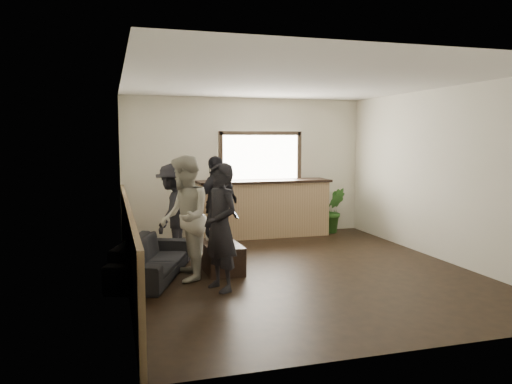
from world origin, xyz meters
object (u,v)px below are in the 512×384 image
object	(u,v)px
cup_b	(230,242)
person_b	(185,218)
potted_plant	(333,210)
sofa	(151,258)
bar_counter	(264,205)
coffee_table	(221,257)
person_d	(217,203)
person_a	(221,227)
cup_a	(210,238)
person_c	(173,211)

from	to	relation	value
cup_b	person_b	world-z (taller)	person_b
potted_plant	sofa	bearing A→B (deg)	-148.57
bar_counter	sofa	world-z (taller)	bar_counter
coffee_table	person_d	bearing A→B (deg)	80.19
bar_counter	person_d	world-z (taller)	bar_counter
person_a	sofa	bearing A→B (deg)	-157.52
cup_a	person_c	size ratio (longest dim) A/B	0.08
person_c	bar_counter	bearing A→B (deg)	151.05
potted_plant	person_a	distance (m)	4.55
sofa	person_b	size ratio (longest dim) A/B	1.07
bar_counter	person_c	size ratio (longest dim) A/B	1.71
bar_counter	person_d	xyz separation A→B (m)	(-1.18, -0.99, 0.20)
person_a	bar_counter	bearing A→B (deg)	132.56
sofa	person_d	world-z (taller)	person_d
potted_plant	person_c	bearing A→B (deg)	-159.11
bar_counter	person_a	bearing A→B (deg)	-116.01
bar_counter	person_b	bearing A→B (deg)	-126.47
potted_plant	person_b	distance (m)	4.42
coffee_table	cup_b	bearing A→B (deg)	-58.40
cup_b	person_c	world-z (taller)	person_c
coffee_table	person_a	size ratio (longest dim) A/B	0.56
cup_a	person_c	distance (m)	0.97
sofa	person_d	distance (m)	2.03
person_c	person_d	xyz separation A→B (m)	(0.82, 0.40, 0.05)
person_d	cup_b	bearing A→B (deg)	50.55
cup_a	potted_plant	bearing A→B (deg)	34.87
person_c	person_a	bearing A→B (deg)	37.38
bar_counter	potted_plant	bearing A→B (deg)	-1.74
coffee_table	potted_plant	size ratio (longest dim) A/B	0.99
potted_plant	person_d	bearing A→B (deg)	-160.63
bar_counter	person_c	xyz separation A→B (m)	(-2.00, -1.38, 0.15)
coffee_table	bar_counter	bearing A→B (deg)	59.29
bar_counter	person_b	world-z (taller)	bar_counter
cup_a	person_d	world-z (taller)	person_d
sofa	person_c	xyz separation A→B (m)	(0.45, 1.08, 0.51)
sofa	potted_plant	xyz separation A→B (m)	(3.96, 2.42, 0.20)
cup_a	cup_b	bearing A→B (deg)	-58.26
person_b	cup_a	bearing A→B (deg)	143.65
cup_b	person_a	distance (m)	0.91
cup_b	person_a	world-z (taller)	person_a
bar_counter	cup_b	bearing A→B (deg)	-117.29
cup_b	person_a	xyz separation A→B (m)	(-0.31, -0.77, 0.37)
cup_a	potted_plant	distance (m)	3.72
person_a	person_b	bearing A→B (deg)	-170.04
coffee_table	potted_plant	distance (m)	3.76
potted_plant	person_c	distance (m)	3.77
cup_b	person_a	size ratio (longest dim) A/B	0.06
sofa	cup_a	size ratio (longest dim) A/B	15.09
bar_counter	person_a	distance (m)	3.70
bar_counter	sofa	size ratio (longest dim) A/B	1.44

